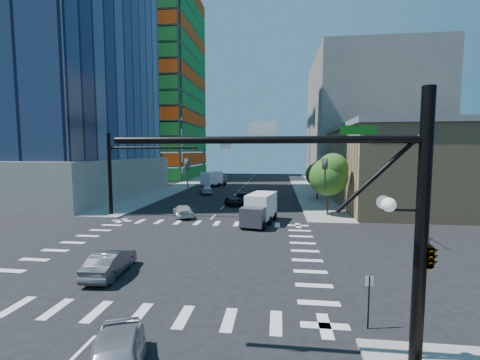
# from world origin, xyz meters

# --- Properties ---
(ground) EXTENTS (160.00, 160.00, 0.00)m
(ground) POSITION_xyz_m (0.00, 0.00, 0.00)
(ground) COLOR black
(ground) RESTS_ON ground
(road_markings) EXTENTS (20.00, 20.00, 0.01)m
(road_markings) POSITION_xyz_m (0.00, 0.00, 0.01)
(road_markings) COLOR silver
(road_markings) RESTS_ON ground
(sidewalk_ne) EXTENTS (5.00, 60.00, 0.15)m
(sidewalk_ne) POSITION_xyz_m (12.50, 40.00, 0.07)
(sidewalk_ne) COLOR #9B9792
(sidewalk_ne) RESTS_ON ground
(sidewalk_nw) EXTENTS (5.00, 60.00, 0.15)m
(sidewalk_nw) POSITION_xyz_m (-12.50, 40.00, 0.07)
(sidewalk_nw) COLOR #9B9792
(sidewalk_nw) RESTS_ON ground
(construction_building) EXTENTS (25.16, 34.50, 70.60)m
(construction_building) POSITION_xyz_m (-27.41, 61.93, 24.61)
(construction_building) COLOR slate
(construction_building) RESTS_ON ground
(commercial_building) EXTENTS (20.50, 22.50, 10.60)m
(commercial_building) POSITION_xyz_m (25.00, 22.00, 5.31)
(commercial_building) COLOR tan
(commercial_building) RESTS_ON ground
(bg_building_ne) EXTENTS (24.00, 30.00, 28.00)m
(bg_building_ne) POSITION_xyz_m (27.00, 55.00, 14.00)
(bg_building_ne) COLOR slate
(bg_building_ne) RESTS_ON ground
(signal_mast_se) EXTENTS (10.51, 2.48, 9.00)m
(signal_mast_se) POSITION_xyz_m (10.60, -11.50, 5.01)
(signal_mast_se) COLOR black
(signal_mast_se) RESTS_ON sidewalk_se
(signal_mast_nw) EXTENTS (10.20, 0.40, 9.00)m
(signal_mast_nw) POSITION_xyz_m (-10.00, 11.50, 5.49)
(signal_mast_nw) COLOR black
(signal_mast_nw) RESTS_ON sidewalk_nw
(tree_south) EXTENTS (4.16, 4.16, 6.82)m
(tree_south) POSITION_xyz_m (12.63, 13.90, 4.69)
(tree_south) COLOR #382316
(tree_south) RESTS_ON sidewalk_ne
(tree_north) EXTENTS (3.54, 3.52, 5.78)m
(tree_north) POSITION_xyz_m (12.93, 25.90, 3.99)
(tree_north) COLOR #382316
(tree_north) RESTS_ON sidewalk_ne
(no_parking_sign) EXTENTS (0.30, 0.06, 2.20)m
(no_parking_sign) POSITION_xyz_m (10.70, -9.00, 1.38)
(no_parking_sign) COLOR black
(no_parking_sign) RESTS_ON ground
(car_nb_far) EXTENTS (4.53, 6.19, 1.56)m
(car_nb_far) POSITION_xyz_m (2.00, 20.63, 0.78)
(car_nb_far) COLOR black
(car_nb_far) RESTS_ON ground
(car_sb_near) EXTENTS (3.53, 4.88, 1.31)m
(car_sb_near) POSITION_xyz_m (-3.29, 11.73, 0.66)
(car_sb_near) COLOR silver
(car_sb_near) RESTS_ON ground
(car_sb_mid) EXTENTS (3.16, 4.84, 1.53)m
(car_sb_mid) POSITION_xyz_m (-4.93, 30.50, 0.77)
(car_sb_mid) COLOR silver
(car_sb_mid) RESTS_ON ground
(car_sb_cross) EXTENTS (1.86, 4.50, 1.45)m
(car_sb_cross) POSITION_xyz_m (-2.63, -4.85, 0.73)
(car_sb_cross) COLOR #55545A
(car_sb_cross) RESTS_ON ground
(box_truck_near) EXTENTS (3.51, 5.99, 2.94)m
(box_truck_near) POSITION_xyz_m (5.19, 9.09, 1.30)
(box_truck_near) COLOR black
(box_truck_near) RESTS_ON ground
(box_truck_far) EXTENTS (4.48, 6.33, 3.06)m
(box_truck_far) POSITION_xyz_m (-5.81, 41.79, 1.35)
(box_truck_far) COLOR black
(box_truck_far) RESTS_ON ground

